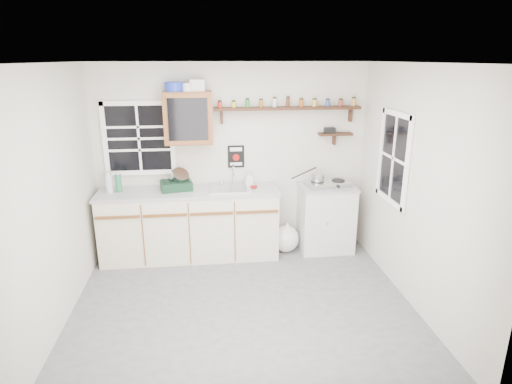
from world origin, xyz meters
TOP-DOWN VIEW (x-y plane):
  - room at (0.00, 0.00)m, footprint 3.64×3.24m
  - main_cabinet at (-0.58, 1.30)m, footprint 2.31×0.63m
  - right_cabinet at (1.25, 1.32)m, footprint 0.73×0.57m
  - sink at (-0.05, 1.30)m, footprint 0.52×0.44m
  - upper_cabinet at (-0.55, 1.44)m, footprint 0.60×0.32m
  - upper_cabinet_clutter at (-0.59, 1.44)m, footprint 0.49×0.24m
  - spice_shelf at (0.74, 1.51)m, footprint 1.91×0.18m
  - secondary_shelf at (1.36, 1.52)m, footprint 0.45×0.16m
  - warning_sign at (0.05, 1.59)m, footprint 0.22×0.02m
  - window_back at (-1.20, 1.59)m, footprint 0.93×0.03m
  - window_right at (1.79, 0.55)m, footprint 0.03×0.78m
  - water_bottles at (-1.52, 1.32)m, footprint 0.19×0.12m
  - dish_rack at (-0.73, 1.34)m, footprint 0.43×0.36m
  - soap_bottle at (0.20, 1.40)m, footprint 0.11×0.11m
  - rag at (0.23, 1.31)m, footprint 0.17×0.15m
  - hotplate at (1.25, 1.30)m, footprint 0.61×0.38m
  - saucepan at (1.10, 1.31)m, footprint 0.42×0.19m
  - trash_bag at (0.69, 1.28)m, footprint 0.39×0.35m

SIDE VIEW (x-z plane):
  - trash_bag at x=0.69m, z-range -0.03..0.41m
  - right_cabinet at x=1.25m, z-range 0.00..0.91m
  - main_cabinet at x=-0.58m, z-range 0.00..0.92m
  - rag at x=0.23m, z-range 0.92..0.94m
  - sink at x=-0.05m, z-range 0.79..1.08m
  - hotplate at x=1.25m, z-range 0.91..0.99m
  - dish_rack at x=-0.73m, z-range 0.87..1.16m
  - soap_bottle at x=0.20m, z-range 0.92..1.13m
  - saucepan at x=1.10m, z-range 0.95..1.13m
  - water_bottles at x=-1.52m, z-range 0.91..1.18m
  - room at x=0.00m, z-range -0.02..2.52m
  - warning_sign at x=0.05m, z-range 1.13..1.43m
  - window_right at x=1.79m, z-range 0.91..1.99m
  - window_back at x=-1.20m, z-range 1.06..2.04m
  - secondary_shelf at x=1.36m, z-range 1.46..1.69m
  - upper_cabinet at x=-0.55m, z-range 1.50..2.15m
  - spice_shelf at x=0.74m, z-range 1.76..2.10m
  - upper_cabinet_clutter at x=-0.59m, z-range 2.14..2.28m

